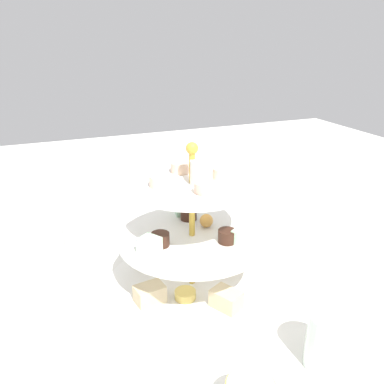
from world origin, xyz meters
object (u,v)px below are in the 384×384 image
(water_glass_short_left, at_px, (330,341))
(butter_knife_left, at_px, (181,215))
(tiered_serving_stand, at_px, (192,248))
(water_glass_tall_right, at_px, (47,247))

(water_glass_short_left, xyz_separation_m, butter_knife_left, (-0.54, -0.01, -0.04))
(tiered_serving_stand, height_order, water_glass_tall_right, tiered_serving_stand)
(water_glass_short_left, height_order, butter_knife_left, water_glass_short_left)
(water_glass_tall_right, distance_m, butter_knife_left, 0.38)
(water_glass_tall_right, xyz_separation_m, butter_knife_left, (-0.18, 0.32, -0.07))
(butter_knife_left, bearing_deg, tiered_serving_stand, 92.08)
(water_glass_short_left, bearing_deg, butter_knife_left, -178.46)
(water_glass_short_left, bearing_deg, water_glass_tall_right, -136.53)
(tiered_serving_stand, xyz_separation_m, water_glass_short_left, (0.24, 0.10, -0.04))
(water_glass_tall_right, bearing_deg, water_glass_short_left, 43.47)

